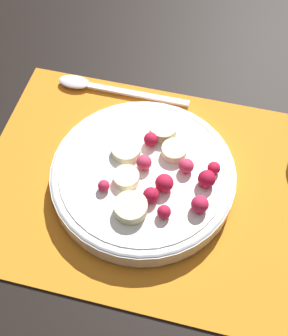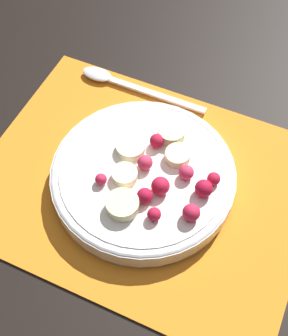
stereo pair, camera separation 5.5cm
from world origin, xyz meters
name	(u,v)px [view 1 (the left image)]	position (x,y,z in m)	size (l,w,h in m)	color
ground_plane	(143,185)	(0.00, 0.00, 0.00)	(3.00, 3.00, 0.00)	black
placemat	(143,184)	(0.00, 0.00, 0.00)	(0.41, 0.32, 0.01)	orange
fruit_bowl	(145,176)	(0.00, 0.00, 0.02)	(0.22, 0.22, 0.05)	white
spoon	(97,86)	(-0.10, 0.14, 0.01)	(0.19, 0.03, 0.01)	silver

